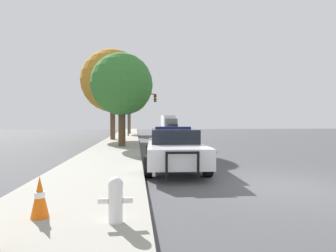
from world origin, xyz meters
TOP-DOWN VIEW (x-y plane):
  - ground_plane at (0.00, 0.00)m, footprint 110.00×110.00m
  - sidewalk_left at (-5.10, 0.00)m, footprint 3.00×110.00m
  - police_car at (-2.45, 3.28)m, footprint 2.30×5.50m
  - fire_hydrant at (-4.15, -2.21)m, footprint 0.53×0.23m
  - traffic_light at (-3.38, 23.84)m, footprint 3.31×0.35m
  - car_background_distant at (2.55, 39.14)m, footprint 2.03×4.38m
  - box_truck at (2.37, 43.12)m, footprint 2.57×6.59m
  - tree_sidewalk_far at (-4.70, 29.49)m, footprint 5.25×5.25m
  - tree_sidewalk_near at (-4.72, 10.73)m, footprint 3.96×3.96m
  - tree_sidewalk_mid at (-5.90, 17.60)m, footprint 5.58×5.58m
  - traffic_cone at (-5.40, -1.84)m, footprint 0.29×0.29m

SIDE VIEW (x-z plane):
  - ground_plane at x=0.00m, z-range 0.00..0.00m
  - sidewalk_left at x=-5.10m, z-range 0.00..0.13m
  - traffic_cone at x=-5.40m, z-range 0.13..0.81m
  - fire_hydrant at x=-4.15m, z-range 0.15..0.86m
  - car_background_distant at x=2.55m, z-range 0.04..1.40m
  - police_car at x=-2.45m, z-range 0.01..1.52m
  - box_truck at x=2.37m, z-range 0.12..3.06m
  - traffic_light at x=-3.38m, z-range 1.13..6.06m
  - tree_sidewalk_near at x=-4.72m, z-range 1.10..7.06m
  - tree_sidewalk_mid at x=-5.90m, z-range 1.35..9.38m
  - tree_sidewalk_far at x=-4.70m, z-range 1.49..9.49m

